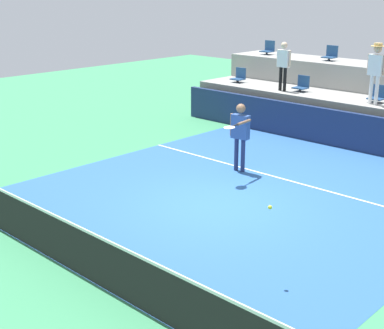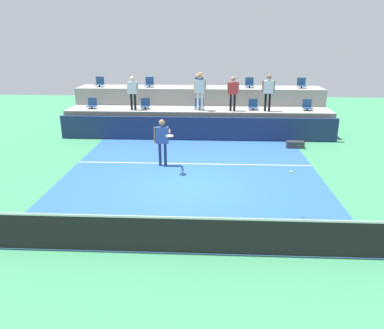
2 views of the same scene
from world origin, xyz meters
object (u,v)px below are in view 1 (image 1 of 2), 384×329
tennis_player (240,130)px  spectator_with_hat (376,67)px  tennis_ball (270,207)px  stadium_chair_lower_center (378,95)px  stadium_chair_lower_left (302,85)px  stadium_chair_lower_far_left (239,76)px  spectator_in_grey (284,62)px  stadium_chair_upper_far_left (268,49)px  stadium_chair_upper_left (331,54)px

tennis_player → spectator_with_hat: (1.24, 4.73, 1.26)m
tennis_ball → stadium_chair_lower_center: bearing=106.5°
stadium_chair_lower_left → stadium_chair_lower_center: same height
stadium_chair_lower_left → stadium_chair_lower_center: bearing=0.0°
stadium_chair_lower_left → stadium_chair_lower_far_left: bearing=180.0°
spectator_in_grey → spectator_with_hat: size_ratio=0.90×
stadium_chair_lower_left → tennis_ball: bearing=-59.6°
stadium_chair_upper_far_left → tennis_ball: stadium_chair_upper_far_left is taller
stadium_chair_lower_far_left → spectator_with_hat: size_ratio=0.29×
stadium_chair_lower_left → stadium_chair_upper_far_left: size_ratio=1.00×
stadium_chair_lower_far_left → spectator_in_grey: (2.17, -0.38, 0.75)m
stadium_chair_lower_far_left → stadium_chair_upper_far_left: size_ratio=1.00×
stadium_chair_lower_left → stadium_chair_upper_left: 1.99m
stadium_chair_lower_far_left → stadium_chair_upper_far_left: bearing=91.7°
stadium_chair_lower_center → spectator_with_hat: 0.97m
stadium_chair_lower_far_left → stadium_chair_lower_left: bearing=0.0°
stadium_chair_upper_far_left → stadium_chair_upper_left: 2.69m
tennis_player → spectator_in_grey: (-2.01, 4.73, 1.11)m
stadium_chair_lower_far_left → stadium_chair_upper_left: (2.64, 1.80, 0.85)m
tennis_player → spectator_in_grey: bearing=113.0°
stadium_chair_lower_center → stadium_chair_upper_left: 3.38m
tennis_player → tennis_ball: bearing=-46.3°
spectator_in_grey → spectator_with_hat: spectator_with_hat is taller
stadium_chair_lower_center → tennis_player: 5.26m
spectator_in_grey → tennis_ball: (5.92, -8.83, -0.92)m
stadium_chair_upper_left → spectator_with_hat: bearing=-38.2°
stadium_chair_upper_left → tennis_player: bearing=-77.5°
stadium_chair_lower_left → stadium_chair_upper_left: (-0.05, 1.80, 0.85)m
tennis_player → spectator_in_grey: 5.26m
spectator_in_grey → stadium_chair_lower_left: bearing=36.7°
stadium_chair_lower_left → tennis_ball: stadium_chair_lower_left is taller
stadium_chair_lower_center → stadium_chair_lower_left: bearing=180.0°
stadium_chair_lower_far_left → tennis_ball: size_ratio=7.65×
tennis_ball → stadium_chair_upper_left: bearing=116.3°
stadium_chair_lower_far_left → tennis_player: 6.61m
tennis_ball → tennis_player: bearing=133.7°
stadium_chair_lower_far_left → spectator_in_grey: 2.33m
stadium_chair_upper_far_left → spectator_with_hat: (5.46, -2.18, 0.04)m
stadium_chair_lower_left → tennis_player: bearing=-73.7°
tennis_player → spectator_with_hat: 5.05m
stadium_chair_lower_left → tennis_player: tennis_player is taller
stadium_chair_lower_far_left → tennis_ball: 12.26m
stadium_chair_lower_center → tennis_ball: 9.61m
stadium_chair_lower_center → spectator_with_hat: (0.05, -0.38, 0.89)m
tennis_player → stadium_chair_lower_center: bearing=76.9°
stadium_chair_lower_far_left → stadium_chair_lower_left: (2.68, 0.00, 0.00)m
spectator_in_grey → spectator_with_hat: 3.24m
stadium_chair_upper_far_left → tennis_ball: bearing=-53.5°
stadium_chair_upper_left → tennis_player: (1.54, -6.92, -1.21)m
stadium_chair_upper_left → tennis_player: size_ratio=0.29×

